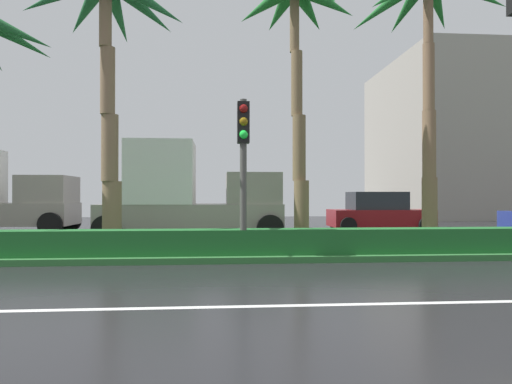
% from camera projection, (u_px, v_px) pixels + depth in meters
% --- Properties ---
extents(ground_plane, '(90.00, 42.00, 0.10)m').
position_uv_depth(ground_plane, '(40.00, 253.00, 12.99)').
color(ground_plane, black).
extents(median_strip, '(85.50, 4.00, 0.15)m').
position_uv_depth(median_strip, '(26.00, 253.00, 11.99)').
color(median_strip, '#2D6B33').
rests_on(median_strip, ground_plane).
extents(median_hedge, '(76.50, 0.70, 0.60)m').
position_uv_depth(median_hedge, '(0.00, 244.00, 10.60)').
color(median_hedge, '#1E6028').
rests_on(median_hedge, median_strip).
extents(palm_tree_centre, '(4.40, 4.46, 7.73)m').
position_uv_depth(palm_tree_centre, '(107.00, 17.00, 12.32)').
color(palm_tree_centre, '#7C6248').
rests_on(palm_tree_centre, median_strip).
extents(palm_tree_centre_right, '(3.62, 3.61, 7.86)m').
position_uv_depth(palm_tree_centre_right, '(294.00, 19.00, 13.07)').
color(palm_tree_centre_right, brown).
rests_on(palm_tree_centre_right, median_strip).
extents(palm_tree_mid_right, '(4.69, 4.95, 8.28)m').
position_uv_depth(palm_tree_mid_right, '(429.00, 10.00, 13.33)').
color(palm_tree_mid_right, brown).
rests_on(palm_tree_mid_right, median_strip).
extents(traffic_signal_median_right, '(0.28, 0.43, 3.67)m').
position_uv_depth(traffic_signal_median_right, '(243.00, 148.00, 10.79)').
color(traffic_signal_median_right, '#4C4C47').
rests_on(traffic_signal_median_right, median_strip).
extents(box_truck_following, '(6.40, 2.64, 3.46)m').
position_uv_depth(box_truck_following, '(189.00, 196.00, 16.45)').
color(box_truck_following, gray).
rests_on(box_truck_following, ground_plane).
extents(car_in_traffic_second, '(4.30, 2.02, 1.72)m').
position_uv_depth(car_in_traffic_second, '(379.00, 213.00, 19.81)').
color(car_in_traffic_second, maroon).
rests_on(car_in_traffic_second, ground_plane).
extents(building_far_right, '(17.18, 12.46, 11.32)m').
position_uv_depth(building_far_right, '(503.00, 141.00, 34.41)').
color(building_far_right, gray).
rests_on(building_far_right, ground_plane).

